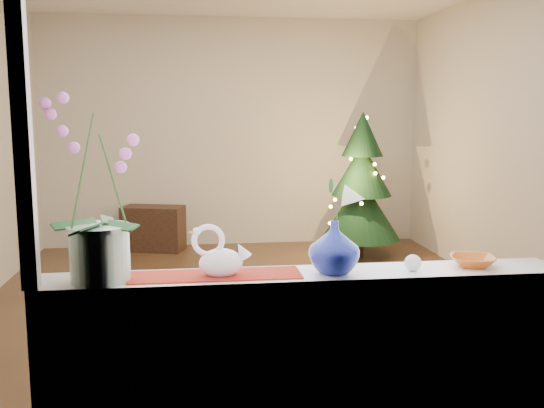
% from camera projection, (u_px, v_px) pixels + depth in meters
% --- Properties ---
extents(ground, '(5.00, 5.00, 0.00)m').
position_uv_depth(ground, '(253.00, 307.00, 4.99)').
color(ground, '#372616').
rests_on(ground, ground).
extents(wall_back, '(4.50, 0.10, 2.70)m').
position_uv_depth(wall_back, '(233.00, 133.00, 7.25)').
color(wall_back, beige).
rests_on(wall_back, ground).
extents(wall_front, '(4.50, 0.10, 2.70)m').
position_uv_depth(wall_front, '(314.00, 173.00, 2.34)').
color(wall_front, beige).
rests_on(wall_front, ground).
extents(wall_right, '(0.10, 5.00, 2.70)m').
position_uv_depth(wall_right, '(519.00, 141.00, 5.07)').
color(wall_right, beige).
rests_on(wall_right, ground).
extents(window_apron, '(2.20, 0.08, 0.88)m').
position_uv_depth(window_apron, '(310.00, 390.00, 2.51)').
color(window_apron, white).
rests_on(window_apron, ground).
extents(windowsill, '(2.20, 0.26, 0.04)m').
position_uv_depth(windowsill, '(307.00, 277.00, 2.53)').
color(windowsill, white).
rests_on(windowsill, window_apron).
extents(window_frame, '(2.22, 0.06, 1.60)m').
position_uv_depth(window_frame, '(313.00, 82.00, 2.32)').
color(window_frame, white).
rests_on(window_frame, windowsill).
extents(runner, '(0.70, 0.20, 0.01)m').
position_uv_depth(runner, '(216.00, 275.00, 2.48)').
color(runner, maroon).
rests_on(runner, windowsill).
extents(orchid_pot, '(0.29, 0.29, 0.74)m').
position_uv_depth(orchid_pot, '(97.00, 189.00, 2.35)').
color(orchid_pot, white).
rests_on(orchid_pot, windowsill).
extents(swan, '(0.27, 0.20, 0.21)m').
position_uv_depth(swan, '(221.00, 252.00, 2.46)').
color(swan, white).
rests_on(swan, windowsill).
extents(blue_vase, '(0.30, 0.30, 0.25)m').
position_uv_depth(blue_vase, '(334.00, 243.00, 2.51)').
color(blue_vase, navy).
rests_on(blue_vase, windowsill).
extents(lily, '(0.14, 0.08, 0.19)m').
position_uv_depth(lily, '(335.00, 190.00, 2.48)').
color(lily, silver).
rests_on(lily, blue_vase).
extents(paperweight, '(0.07, 0.07, 0.07)m').
position_uv_depth(paperweight, '(413.00, 263.00, 2.55)').
color(paperweight, silver).
rests_on(paperweight, windowsill).
extents(amber_dish, '(0.21, 0.21, 0.04)m').
position_uv_depth(amber_dish, '(473.00, 262.00, 2.63)').
color(amber_dish, '#AF5219').
rests_on(amber_dish, windowsill).
extents(xmas_tree, '(1.03, 1.03, 1.61)m').
position_uv_depth(xmas_tree, '(362.00, 184.00, 6.75)').
color(xmas_tree, '#0F3217').
rests_on(xmas_tree, ground).
extents(side_table, '(0.76, 0.52, 0.52)m').
position_uv_depth(side_table, '(153.00, 228.00, 7.04)').
color(side_table, black).
rests_on(side_table, ground).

